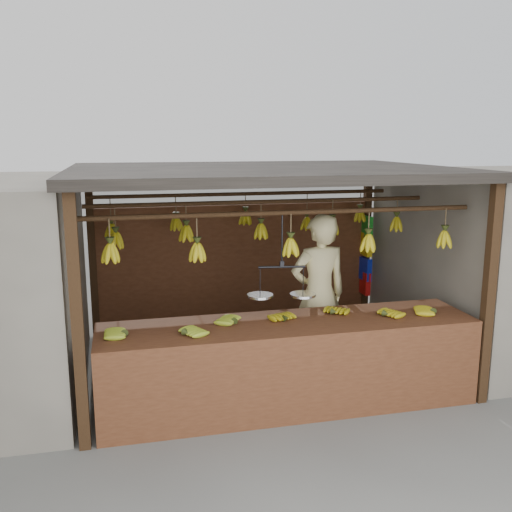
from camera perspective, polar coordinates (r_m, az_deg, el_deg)
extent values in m
plane|color=#5B5B57|center=(7.12, 0.57, -10.79)|extent=(80.00, 80.00, 0.00)
cube|color=black|center=(5.14, -17.42, -6.64)|extent=(0.10, 0.10, 2.30)
cube|color=black|center=(6.26, 22.23, -3.73)|extent=(0.10, 0.10, 2.30)
cube|color=black|center=(8.05, -16.04, -0.03)|extent=(0.10, 0.10, 2.30)
cube|color=black|center=(8.80, 10.93, 1.19)|extent=(0.10, 0.10, 2.30)
cube|color=black|center=(6.59, 0.61, 8.46)|extent=(4.30, 3.30, 0.10)
cylinder|color=black|center=(5.66, 3.06, 4.36)|extent=(4.00, 0.05, 0.05)
cylinder|color=black|center=(6.61, 0.60, 5.44)|extent=(4.00, 0.05, 0.05)
cylinder|color=black|center=(7.58, -1.23, 6.23)|extent=(4.00, 0.05, 0.05)
cube|color=#562E19|center=(8.24, -1.93, -1.08)|extent=(4.00, 0.06, 1.80)
cube|color=#562E19|center=(5.82, 3.32, -6.96)|extent=(3.83, 0.85, 0.08)
cube|color=#562E19|center=(5.59, 4.55, -12.29)|extent=(3.83, 0.04, 0.90)
cube|color=black|center=(5.43, -14.77, -13.92)|extent=(0.07, 0.07, 0.82)
cube|color=black|center=(6.41, 20.28, -10.21)|extent=(0.07, 0.07, 0.82)
cube|color=black|center=(6.11, -14.63, -10.92)|extent=(0.07, 0.07, 0.82)
cube|color=black|center=(7.00, 16.88, -8.12)|extent=(0.07, 0.07, 0.82)
ellipsoid|color=#92A523|center=(5.53, -13.00, -7.50)|extent=(0.24, 0.18, 0.06)
ellipsoid|color=#92A523|center=(5.41, -7.02, -7.71)|extent=(0.30, 0.27, 0.06)
ellipsoid|color=#92A523|center=(5.73, -2.04, -6.51)|extent=(0.30, 0.29, 0.06)
ellipsoid|color=#AE9C12|center=(5.80, 3.02, -6.30)|extent=(0.24, 0.28, 0.06)
ellipsoid|color=#AE9C12|center=(6.05, 7.81, -5.63)|extent=(0.29, 0.30, 0.06)
ellipsoid|color=#AE9C12|center=(6.08, 12.86, -5.74)|extent=(0.30, 0.27, 0.06)
ellipsoid|color=#AE9C12|center=(6.33, 17.27, -5.29)|extent=(0.29, 0.26, 0.06)
ellipsoid|color=#AE9C12|center=(5.44, -14.34, 0.28)|extent=(0.16, 0.16, 0.28)
ellipsoid|color=#AE9C12|center=(5.57, -5.89, 0.37)|extent=(0.16, 0.16, 0.28)
ellipsoid|color=#AE9C12|center=(5.71, 3.48, 0.89)|extent=(0.16, 0.16, 0.28)
ellipsoid|color=#AE9C12|center=(6.03, 11.14, 1.29)|extent=(0.16, 0.16, 0.28)
ellipsoid|color=#AE9C12|center=(6.38, 18.31, 1.61)|extent=(0.16, 0.16, 0.28)
ellipsoid|color=#AE9C12|center=(6.50, -13.81, 1.51)|extent=(0.16, 0.16, 0.28)
ellipsoid|color=#AE9C12|center=(6.49, -6.97, 2.25)|extent=(0.16, 0.16, 0.28)
ellipsoid|color=#AE9C12|center=(6.68, 0.50, 2.49)|extent=(0.16, 0.16, 0.28)
ellipsoid|color=#AE9C12|center=(6.89, 7.63, 2.90)|extent=(0.16, 0.16, 0.28)
ellipsoid|color=#AE9C12|center=(7.28, 13.85, 3.12)|extent=(0.16, 0.16, 0.28)
ellipsoid|color=#AE9C12|center=(7.50, -14.25, 2.45)|extent=(0.16, 0.16, 0.28)
ellipsoid|color=#AE9C12|center=(7.52, -7.99, 3.23)|extent=(0.16, 0.16, 0.28)
ellipsoid|color=#AE9C12|center=(7.65, -1.05, 3.82)|extent=(0.16, 0.16, 0.28)
ellipsoid|color=#AE9C12|center=(7.87, 5.09, 3.25)|extent=(0.16, 0.16, 0.28)
ellipsoid|color=#AE9C12|center=(8.15, 10.35, 4.02)|extent=(0.16, 0.16, 0.28)
cylinder|color=black|center=(5.69, 2.62, 1.60)|extent=(0.02, 0.02, 0.55)
cylinder|color=black|center=(5.74, 2.60, -1.10)|extent=(0.47, 0.10, 0.02)
cylinder|color=silver|center=(5.79, 0.41, -4.03)|extent=(0.26, 0.26, 0.02)
cylinder|color=silver|center=(5.84, 4.71, -3.94)|extent=(0.26, 0.26, 0.02)
imported|color=beige|center=(6.63, 6.29, -3.90)|extent=(0.73, 0.52, 1.89)
cube|color=#199926|center=(8.60, 11.04, 2.83)|extent=(0.08, 0.26, 0.34)
cube|color=yellow|center=(8.64, 10.98, 1.15)|extent=(0.08, 0.26, 0.34)
cube|color=#1426BF|center=(8.71, 10.88, -1.27)|extent=(0.08, 0.26, 0.34)
cube|color=red|center=(8.76, 10.83, -2.64)|extent=(0.08, 0.26, 0.34)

